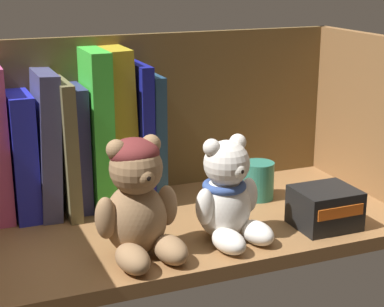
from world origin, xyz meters
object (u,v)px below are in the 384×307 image
at_px(book_7, 95,129).
at_px(book_8, 118,127).
at_px(teddy_bear_larger, 138,201).
at_px(pillar_candle, 258,180).
at_px(teddy_bear_smaller, 227,197).
at_px(book_3, 22,155).
at_px(book_6, 78,147).
at_px(small_product_box, 325,208).
at_px(book_5, 63,145).
at_px(book_4, 45,143).
at_px(book_10, 150,136).
at_px(book_9, 137,132).

relative_size(book_7, book_8, 1.00).
relative_size(teddy_bear_larger, pillar_candle, 2.61).
bearing_deg(teddy_bear_smaller, book_3, 140.47).
height_order(book_6, pillar_candle, book_6).
bearing_deg(teddy_bear_larger, pillar_candle, 27.76).
bearing_deg(book_3, book_8, 0.00).
xyz_separation_m(book_3, book_6, (0.08, 0.00, 0.00)).
distance_m(teddy_bear_larger, teddy_bear_smaller, 0.13).
xyz_separation_m(teddy_bear_larger, small_product_box, (0.27, -0.01, -0.05)).
distance_m(book_5, pillar_candle, 0.31).
xyz_separation_m(book_4, teddy_bear_larger, (0.08, -0.20, -0.03)).
height_order(book_5, book_10, book_5).
height_order(book_9, teddy_bear_larger, book_9).
relative_size(book_3, book_5, 0.92).
bearing_deg(book_9, pillar_candle, -22.94).
xyz_separation_m(book_7, teddy_bear_smaller, (0.13, -0.20, -0.06)).
height_order(book_7, book_9, book_7).
distance_m(book_4, book_5, 0.03).
bearing_deg(small_product_box, book_10, 131.87).
height_order(book_7, book_8, same).
bearing_deg(book_5, book_3, 180.00).
distance_m(book_5, book_8, 0.09).
relative_size(book_3, book_8, 0.77).
relative_size(book_5, book_8, 0.83).
distance_m(book_9, pillar_candle, 0.21).
distance_m(book_5, teddy_bear_smaller, 0.27).
xyz_separation_m(book_3, pillar_candle, (0.35, -0.07, -0.06)).
relative_size(book_9, pillar_candle, 3.64).
distance_m(book_9, teddy_bear_larger, 0.21).
bearing_deg(book_4, book_8, 0.00).
distance_m(book_4, book_8, 0.11).
relative_size(book_7, small_product_box, 2.83).
height_order(book_5, book_7, book_7).
height_order(book_3, book_4, book_4).
bearing_deg(book_5, book_10, 0.00).
bearing_deg(book_6, book_5, 180.00).
distance_m(teddy_bear_smaller, small_product_box, 0.15).
xyz_separation_m(book_4, teddy_bear_smaller, (0.20, -0.20, -0.05)).
bearing_deg(book_3, small_product_box, -28.51).
bearing_deg(book_3, book_7, 0.00).
bearing_deg(book_7, teddy_bear_smaller, -57.03).
relative_size(book_5, book_6, 1.06).
xyz_separation_m(book_6, pillar_candle, (0.27, -0.07, -0.06)).
relative_size(book_4, pillar_candle, 3.57).
height_order(book_7, book_10, book_7).
height_order(book_8, pillar_candle, book_8).
distance_m(book_7, pillar_candle, 0.27).
bearing_deg(book_7, book_9, 0.00).
bearing_deg(book_3, book_4, 0.00).
bearing_deg(book_5, book_4, 180.00).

